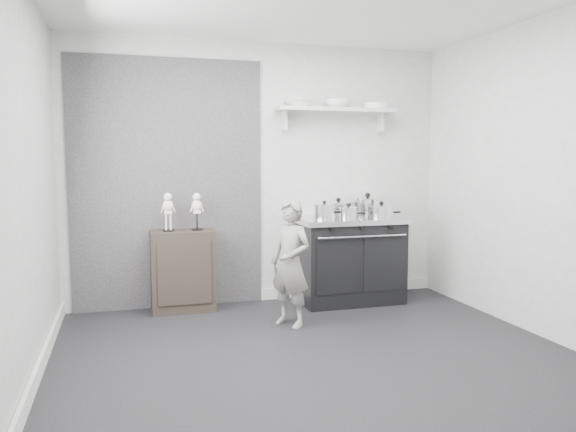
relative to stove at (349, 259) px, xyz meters
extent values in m
plane|color=black|center=(-0.88, -1.48, -0.45)|extent=(4.00, 4.00, 0.00)
cube|color=#AAABA8|center=(-0.88, 0.32, 0.90)|extent=(4.00, 0.02, 2.70)
cube|color=#AAABA8|center=(-0.88, -3.28, 0.90)|extent=(4.00, 0.02, 2.70)
cube|color=#AAABA8|center=(-2.88, -1.48, 0.90)|extent=(0.02, 3.60, 2.70)
cube|color=#AAABA8|center=(1.12, -1.48, 0.90)|extent=(0.02, 3.60, 2.70)
cube|color=black|center=(-1.83, 0.31, 0.80)|extent=(1.90, 0.02, 2.50)
cube|color=silver|center=(0.12, 0.30, -0.39)|extent=(2.00, 0.03, 0.12)
cube|color=silver|center=(-2.86, -1.48, -0.39)|extent=(0.03, 3.60, 0.12)
cube|color=silver|center=(-0.08, 0.19, 1.57)|extent=(1.30, 0.26, 0.04)
cube|color=silver|center=(-0.63, 0.26, 1.45)|extent=(0.03, 0.12, 0.20)
cube|color=silver|center=(0.47, 0.26, 1.45)|extent=(0.03, 0.12, 0.20)
cube|color=black|center=(0.00, 0.00, -0.03)|extent=(1.05, 0.63, 0.84)
cube|color=silver|center=(0.00, 0.00, 0.42)|extent=(1.12, 0.67, 0.05)
cube|color=black|center=(-0.25, -0.31, -0.01)|extent=(0.44, 0.02, 0.55)
cube|color=black|center=(0.25, -0.31, -0.01)|extent=(0.44, 0.02, 0.55)
cylinder|color=silver|center=(0.00, -0.34, 0.29)|extent=(0.95, 0.02, 0.02)
cylinder|color=black|center=(-0.32, -0.33, 0.37)|extent=(0.04, 0.03, 0.04)
cylinder|color=black|center=(0.00, -0.33, 0.37)|extent=(0.04, 0.03, 0.04)
cylinder|color=black|center=(0.32, -0.33, 0.37)|extent=(0.04, 0.03, 0.04)
cube|color=black|center=(-1.72, 0.13, -0.05)|extent=(0.62, 0.36, 0.80)
imported|color=gray|center=(-0.84, -0.66, 0.12)|extent=(0.46, 0.50, 1.14)
cylinder|color=silver|center=(-0.32, -0.12, 0.51)|extent=(0.21, 0.21, 0.14)
cylinder|color=silver|center=(-0.32, -0.12, 0.59)|extent=(0.22, 0.22, 0.02)
sphere|color=black|center=(-0.32, -0.12, 0.62)|extent=(0.04, 0.04, 0.04)
cylinder|color=black|center=(-0.18, -0.12, 0.51)|extent=(0.10, 0.02, 0.02)
cylinder|color=silver|center=(-0.07, 0.14, 0.51)|extent=(0.27, 0.27, 0.13)
cylinder|color=silver|center=(-0.07, 0.14, 0.59)|extent=(0.28, 0.28, 0.02)
sphere|color=black|center=(-0.07, 0.14, 0.62)|extent=(0.05, 0.05, 0.05)
cylinder|color=black|center=(0.11, 0.14, 0.51)|extent=(0.10, 0.02, 0.02)
cylinder|color=silver|center=(0.26, 0.12, 0.53)|extent=(0.32, 0.32, 0.17)
cylinder|color=silver|center=(0.26, 0.12, 0.63)|extent=(0.33, 0.33, 0.02)
sphere|color=black|center=(0.26, 0.12, 0.66)|extent=(0.06, 0.06, 0.06)
cylinder|color=black|center=(0.46, 0.12, 0.53)|extent=(0.10, 0.02, 0.02)
cylinder|color=silver|center=(0.27, -0.19, 0.50)|extent=(0.25, 0.25, 0.12)
cylinder|color=silver|center=(0.27, -0.19, 0.57)|extent=(0.26, 0.26, 0.02)
sphere|color=black|center=(0.27, -0.19, 0.60)|extent=(0.05, 0.05, 0.05)
cylinder|color=black|center=(0.44, -0.19, 0.50)|extent=(0.10, 0.02, 0.02)
cylinder|color=silver|center=(-0.07, -0.15, 0.50)|extent=(0.19, 0.19, 0.11)
cylinder|color=silver|center=(-0.07, -0.15, 0.56)|extent=(0.19, 0.19, 0.02)
sphere|color=black|center=(-0.07, -0.15, 0.58)|extent=(0.03, 0.03, 0.03)
cylinder|color=black|center=(0.06, -0.15, 0.50)|extent=(0.10, 0.02, 0.02)
imported|color=white|center=(-0.50, 0.19, 1.62)|extent=(0.29, 0.29, 0.07)
imported|color=white|center=(-0.07, 0.19, 1.63)|extent=(0.27, 0.27, 0.08)
cylinder|color=white|center=(0.38, 0.19, 1.62)|extent=(0.27, 0.27, 0.06)
camera|label=1|loc=(-2.27, -5.42, 1.07)|focal=35.00mm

